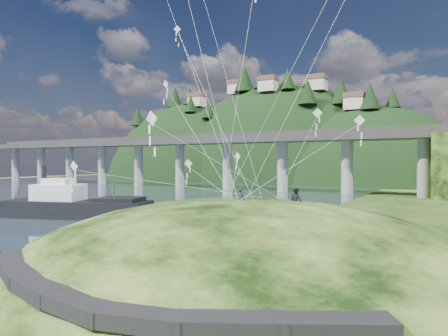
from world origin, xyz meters
The scene contains 9 objects.
ground centered at (0.00, 0.00, 0.00)m, with size 320.00×320.00×0.00m, color black.
grass_hill centered at (8.00, 2.00, -1.50)m, with size 36.00×32.00×13.00m.
footpath centered at (7.46, -9.74, 2.08)m, with size 22.29×5.84×0.83m.
bridge centered at (-26.46, 70.07, 9.70)m, with size 160.00×11.00×15.00m.
far_ridge centered at (-43.58, 122.17, -7.44)m, with size 153.00×70.00×94.50m.
work_barge centered at (-23.80, 14.29, 1.72)m, with size 20.24×11.33×6.85m.
wooden_dock centered at (-9.19, 5.19, 0.42)m, with size 13.51×5.33×0.96m.
kite_flyers centered at (10.07, 3.32, 5.83)m, with size 3.89×3.09×1.91m.
kite_swarm centered at (5.59, 2.95, 15.78)m, with size 20.54×16.97×21.20m.
Camera 1 is at (19.95, -21.54, 7.56)m, focal length 32.00 mm.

